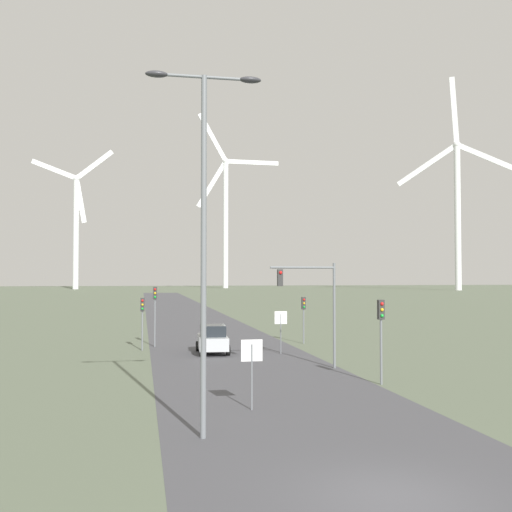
{
  "coord_description": "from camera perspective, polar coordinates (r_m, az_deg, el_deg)",
  "views": [
    {
      "loc": [
        -5.56,
        -12.76,
        4.95
      ],
      "look_at": [
        0.0,
        16.31,
        5.95
      ],
      "focal_mm": 42.0,
      "sensor_mm": 36.0,
      "label": 1
    }
  ],
  "objects": [
    {
      "name": "streetlamp",
      "position": [
        18.6,
        -5.0,
        4.31
      ],
      "size": [
        3.62,
        0.32,
        11.25
      ],
      "color": "slate",
      "rests_on": "ground"
    },
    {
      "name": "traffic_light_post_near_right",
      "position": [
        28.14,
        11.83,
        -6.2
      ],
      "size": [
        0.28,
        0.33,
        3.87
      ],
      "color": "slate",
      "rests_on": "ground"
    },
    {
      "name": "wind_turbine_left",
      "position": [
        239.99,
        -16.75,
        3.24
      ],
      "size": [
        30.32,
        2.82,
        54.4
      ],
      "color": "silver",
      "rests_on": "ground"
    },
    {
      "name": "traffic_light_post_mid_left",
      "position": [
        42.67,
        -9.6,
        -4.43
      ],
      "size": [
        0.28,
        0.34,
        4.21
      ],
      "color": "slate",
      "rests_on": "ground"
    },
    {
      "name": "ground_plane",
      "position": [
        14.77,
        12.89,
        -21.46
      ],
      "size": [
        600.0,
        600.0,
        0.0
      ],
      "primitive_type": "plane",
      "color": "#5B6651"
    },
    {
      "name": "traffic_light_post_mid_right",
      "position": [
        44.32,
        4.56,
        -5.09
      ],
      "size": [
        0.28,
        0.34,
        3.41
      ],
      "color": "slate",
      "rests_on": "ground"
    },
    {
      "name": "wind_turbine_right",
      "position": [
        224.03,
        18.64,
        5.14
      ],
      "size": [
        39.22,
        18.75,
        76.05
      ],
      "color": "silver",
      "rests_on": "ground"
    },
    {
      "name": "traffic_light_mast_overhead",
      "position": [
        32.32,
        5.36,
        -3.64
      ],
      "size": [
        3.61,
        0.35,
        5.67
      ],
      "color": "slate",
      "rests_on": "ground"
    },
    {
      "name": "wind_turbine_center",
      "position": [
        250.82,
        -2.91,
        4.4
      ],
      "size": [
        34.75,
        2.6,
        73.17
      ],
      "color": "silver",
      "rests_on": "ground"
    },
    {
      "name": "road_surface",
      "position": [
        61.21,
        -5.62,
        -6.56
      ],
      "size": [
        10.0,
        240.0,
        0.01
      ],
      "color": "#47474C",
      "rests_on": "ground"
    },
    {
      "name": "stop_sign_far",
      "position": [
        38.39,
        2.37,
        -6.49
      ],
      "size": [
        0.81,
        0.07,
        2.71
      ],
      "color": "slate",
      "rests_on": "ground"
    },
    {
      "name": "traffic_light_post_near_left",
      "position": [
        40.79,
        -10.77,
        -5.24
      ],
      "size": [
        0.28,
        0.34,
        3.5
      ],
      "color": "slate",
      "rests_on": "ground"
    },
    {
      "name": "car_approaching",
      "position": [
        38.82,
        -4.16,
        -7.9
      ],
      "size": [
        2.03,
        4.19,
        1.83
      ],
      "color": "#B7BCC1",
      "rests_on": "ground"
    },
    {
      "name": "stop_sign_near",
      "position": [
        22.51,
        -0.41,
        -9.93
      ],
      "size": [
        0.81,
        0.07,
        2.6
      ],
      "color": "slate",
      "rests_on": "ground"
    }
  ]
}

